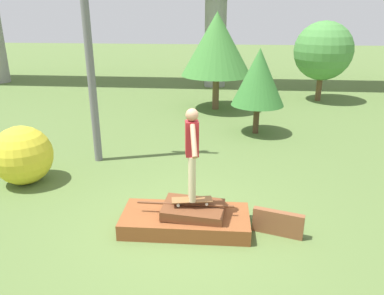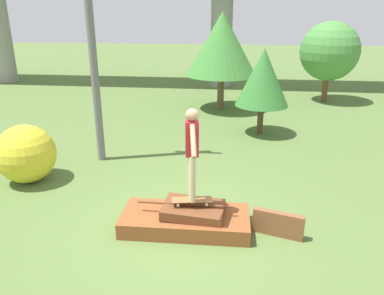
{
  "view_description": "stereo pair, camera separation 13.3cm",
  "coord_description": "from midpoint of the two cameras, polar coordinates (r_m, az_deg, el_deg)",
  "views": [
    {
      "loc": [
        0.69,
        -6.0,
        3.82
      ],
      "look_at": [
        0.12,
        0.0,
        1.6
      ],
      "focal_mm": 35.0,
      "sensor_mm": 36.0,
      "label": 1
    },
    {
      "loc": [
        0.82,
        -5.99,
        3.82
      ],
      "look_at": [
        0.12,
        0.0,
        1.6
      ],
      "focal_mm": 35.0,
      "sensor_mm": 36.0,
      "label": 2
    }
  ],
  "objects": [
    {
      "name": "tree_behind_left",
      "position": [
        15.07,
        4.84,
        15.4
      ],
      "size": [
        2.78,
        2.78,
        3.8
      ],
      "color": "brown",
      "rests_on": "ground_plane"
    },
    {
      "name": "ground_plane",
      "position": [
        7.15,
        -0.45,
        -12.12
      ],
      "size": [
        80.0,
        80.0,
        0.0
      ],
      "primitive_type": "plane",
      "color": "#567038"
    },
    {
      "name": "tree_behind_right",
      "position": [
        12.13,
        11.08,
        10.41
      ],
      "size": [
        1.69,
        1.69,
        2.74
      ],
      "color": "#4C3823",
      "rests_on": "ground_plane"
    },
    {
      "name": "skateboard",
      "position": [
        6.84,
        0.56,
        -7.99
      ],
      "size": [
        0.76,
        0.36,
        0.09
      ],
      "color": "brown",
      "rests_on": "scrap_pile"
    },
    {
      "name": "utility_pole",
      "position": [
        9.77,
        -14.98,
        18.88
      ],
      "size": [
        1.3,
        0.2,
        7.16
      ],
      "color": "slate",
      "rests_on": "ground_plane"
    },
    {
      "name": "scrap_plank_loose",
      "position": [
        7.0,
        13.51,
        -11.27
      ],
      "size": [
        0.9,
        0.37,
        0.46
      ],
      "color": "brown",
      "rests_on": "ground_plane"
    },
    {
      "name": "skater",
      "position": [
        6.43,
        0.59,
        -0.14
      ],
      "size": [
        0.3,
        1.16,
        1.69
      ],
      "color": "#C6B78E",
      "rests_on": "skateboard"
    },
    {
      "name": "scrap_pile",
      "position": [
        7.05,
        -0.25,
        -10.82
      ],
      "size": [
        2.37,
        1.09,
        0.52
      ],
      "color": "brown",
      "rests_on": "ground_plane"
    },
    {
      "name": "tree_mid_back",
      "position": [
        17.5,
        20.44,
        13.57
      ],
      "size": [
        2.49,
        2.49,
        3.42
      ],
      "color": "brown",
      "rests_on": "ground_plane"
    },
    {
      "name": "bush_yellow_flowering",
      "position": [
        9.48,
        -23.63,
        -0.9
      ],
      "size": [
        1.37,
        1.37,
        1.37
      ],
      "color": "gold",
      "rests_on": "ground_plane"
    }
  ]
}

